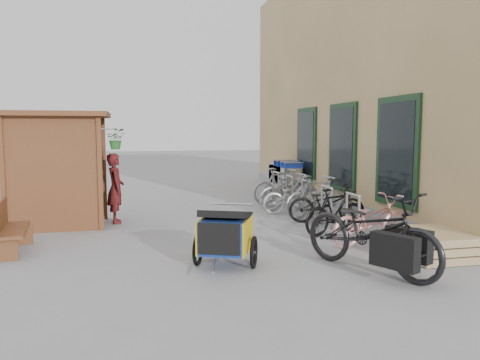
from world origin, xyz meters
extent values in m
plane|color=gray|center=(0.00, 0.00, 0.00)|extent=(80.00, 80.00, 0.00)
cube|color=tan|center=(6.50, 4.50, 3.50)|extent=(6.00, 13.00, 7.00)
cube|color=gray|center=(3.58, 4.50, 0.15)|extent=(0.18, 13.00, 0.30)
cube|color=#16321B|center=(3.47, 0.50, 1.60)|extent=(0.06, 1.50, 2.20)
cube|color=black|center=(3.44, 0.50, 1.60)|extent=(0.02, 1.25, 1.95)
cube|color=#16321B|center=(3.47, 3.00, 1.60)|extent=(0.06, 1.50, 2.20)
cube|color=black|center=(3.44, 3.00, 1.60)|extent=(0.02, 1.25, 1.95)
cube|color=#16321B|center=(3.47, 5.50, 1.60)|extent=(0.06, 1.50, 2.20)
cube|color=black|center=(3.44, 5.50, 1.60)|extent=(0.02, 1.25, 1.95)
cube|color=brown|center=(-4.10, 1.85, 1.15)|extent=(0.09, 0.09, 2.30)
cube|color=brown|center=(-2.30, 1.85, 1.15)|extent=(0.09, 0.09, 2.30)
cube|color=brown|center=(-4.10, 3.15, 1.15)|extent=(0.09, 0.09, 2.30)
cube|color=brown|center=(-2.30, 3.15, 1.15)|extent=(0.09, 0.09, 2.30)
cube|color=brown|center=(-4.07, 2.50, 1.15)|extent=(0.05, 1.30, 2.30)
cube|color=brown|center=(-3.20, 1.88, 1.15)|extent=(1.80, 0.05, 2.30)
cube|color=brown|center=(-3.20, 3.12, 1.15)|extent=(1.80, 0.05, 2.30)
cube|color=brown|center=(-3.20, 2.50, 2.35)|extent=(2.15, 1.65, 0.10)
cube|color=brown|center=(-3.40, 2.50, 0.90)|extent=(1.30, 1.15, 0.04)
cube|color=brown|center=(-3.40, 2.50, 1.50)|extent=(1.30, 1.15, 0.04)
cylinder|color=#A5A8AD|center=(-2.12, 1.85, 2.05)|extent=(0.36, 0.02, 0.02)
imported|color=#225E21|center=(-1.97, 1.85, 1.85)|extent=(0.38, 0.33, 0.42)
cylinder|color=#A5A8AD|center=(2.30, -0.25, 0.42)|extent=(0.05, 0.05, 0.84)
cylinder|color=#A5A8AD|center=(2.30, 0.25, 0.42)|extent=(0.05, 0.05, 0.84)
cylinder|color=#A5A8AD|center=(2.30, 0.00, 0.84)|extent=(0.05, 0.50, 0.05)
cylinder|color=#A5A8AD|center=(2.30, 0.95, 0.42)|extent=(0.05, 0.05, 0.84)
cylinder|color=#A5A8AD|center=(2.30, 1.45, 0.42)|extent=(0.05, 0.05, 0.84)
cylinder|color=#A5A8AD|center=(2.30, 1.20, 0.84)|extent=(0.05, 0.50, 0.05)
cylinder|color=#A5A8AD|center=(2.30, 2.15, 0.42)|extent=(0.05, 0.05, 0.84)
cylinder|color=#A5A8AD|center=(2.30, 2.65, 0.42)|extent=(0.05, 0.05, 0.84)
cylinder|color=#A5A8AD|center=(2.30, 2.40, 0.84)|extent=(0.05, 0.50, 0.05)
cylinder|color=#A5A8AD|center=(2.30, 3.35, 0.42)|extent=(0.05, 0.05, 0.84)
cylinder|color=#A5A8AD|center=(2.30, 3.85, 0.42)|extent=(0.05, 0.05, 0.84)
cylinder|color=#A5A8AD|center=(2.30, 3.60, 0.84)|extent=(0.05, 0.50, 0.05)
cylinder|color=#A5A8AD|center=(2.30, 4.55, 0.42)|extent=(0.05, 0.05, 0.84)
cylinder|color=#A5A8AD|center=(2.30, 5.05, 0.42)|extent=(0.05, 0.05, 0.84)
cylinder|color=#A5A8AD|center=(2.30, 4.80, 0.84)|extent=(0.05, 0.50, 0.05)
cube|color=tan|center=(3.00, -1.40, 0.07)|extent=(1.00, 1.20, 0.12)
cube|color=tan|center=(3.00, -1.40, 0.21)|extent=(1.00, 1.20, 0.12)
cube|color=tan|center=(3.00, -1.40, 0.35)|extent=(1.00, 1.20, 0.12)
cube|color=brown|center=(-3.60, 0.36, 0.38)|extent=(0.58, 1.40, 0.05)
cube|color=brown|center=(-3.78, 0.36, 0.63)|extent=(0.22, 1.35, 0.45)
cube|color=brown|center=(-3.60, -0.18, 0.18)|extent=(0.37, 0.10, 0.36)
cube|color=brown|center=(-3.60, 0.90, 0.18)|extent=(0.37, 0.10, 0.36)
cube|color=silver|center=(3.00, 5.75, 0.63)|extent=(0.58, 0.89, 0.54)
cube|color=#1C3AB8|center=(3.00, 5.30, 1.00)|extent=(0.58, 0.04, 0.19)
cylinder|color=silver|center=(3.00, 5.27, 1.07)|extent=(0.61, 0.04, 0.04)
cylinder|color=black|center=(2.77, 5.38, 0.06)|extent=(0.04, 0.13, 0.13)
cube|color=silver|center=(3.00, 6.12, 0.63)|extent=(0.58, 0.89, 0.54)
cube|color=#1C3AB8|center=(3.00, 5.67, 1.00)|extent=(0.58, 0.04, 0.19)
cylinder|color=silver|center=(3.00, 5.63, 1.07)|extent=(0.61, 0.04, 0.04)
cylinder|color=black|center=(2.77, 5.75, 0.06)|extent=(0.04, 0.13, 0.13)
cube|color=silver|center=(3.00, 6.48, 0.63)|extent=(0.58, 0.89, 0.54)
cube|color=#1C3AB8|center=(3.00, 6.03, 1.00)|extent=(0.58, 0.04, 0.19)
cylinder|color=silver|center=(3.00, 6.00, 1.07)|extent=(0.61, 0.04, 0.04)
cylinder|color=black|center=(2.77, 6.12, 0.06)|extent=(0.04, 0.13, 0.13)
cube|color=silver|center=(3.00, 6.85, 0.63)|extent=(0.58, 0.89, 0.54)
cube|color=#1C3AB8|center=(3.00, 6.40, 1.00)|extent=(0.58, 0.04, 0.19)
cylinder|color=silver|center=(3.00, 6.37, 1.07)|extent=(0.61, 0.04, 0.04)
cylinder|color=black|center=(2.77, 6.48, 0.06)|extent=(0.04, 0.13, 0.13)
cube|color=navy|center=(-0.33, -1.16, 0.48)|extent=(0.90, 1.01, 0.49)
cube|color=gold|center=(-0.64, -1.04, 0.48)|extent=(0.35, 0.78, 0.49)
cube|color=gold|center=(-0.02, -1.29, 0.48)|extent=(0.35, 0.78, 0.49)
cube|color=black|center=(-0.50, -1.57, 0.51)|extent=(0.56, 0.26, 0.45)
cube|color=black|center=(-0.31, -1.12, 0.77)|extent=(0.95, 1.00, 0.24)
torus|color=black|center=(-0.72, -1.00, 0.22)|extent=(0.24, 0.47, 0.48)
torus|color=black|center=(0.07, -1.33, 0.22)|extent=(0.24, 0.47, 0.48)
cylinder|color=#B7B7BC|center=(-0.60, -1.82, 0.22)|extent=(0.30, 0.67, 0.03)
cylinder|color=#B7B7BC|center=(-0.15, -0.74, 0.86)|extent=(0.63, 0.29, 0.03)
imported|color=black|center=(1.63, -1.91, 0.59)|extent=(1.70, 2.36, 1.18)
cube|color=black|center=(1.65, -2.51, 0.45)|extent=(0.45, 0.66, 0.45)
cube|color=black|center=(2.05, -2.20, 0.45)|extent=(0.45, 0.66, 0.45)
cube|color=orange|center=(1.85, -2.36, 0.50)|extent=(0.19, 0.21, 0.12)
imported|color=maroon|center=(-2.04, 2.61, 0.76)|extent=(0.43, 0.60, 1.53)
imported|color=pink|center=(2.42, -0.47, 0.45)|extent=(1.79, 1.02, 0.89)
imported|color=black|center=(2.18, 0.47, 0.46)|extent=(1.57, 0.88, 0.91)
imported|color=black|center=(2.46, 1.58, 0.43)|extent=(1.74, 0.96, 0.86)
imported|color=#98989D|center=(2.44, 2.14, 0.51)|extent=(1.75, 0.92, 1.01)
imported|color=beige|center=(2.17, 2.80, 0.42)|extent=(1.62, 0.66, 0.83)
imported|color=#98989D|center=(2.18, 3.26, 0.49)|extent=(1.69, 0.66, 0.99)
imported|color=#98989D|center=(2.39, 4.01, 0.42)|extent=(1.68, 0.89, 0.84)
imported|color=#98989D|center=(2.32, 4.41, 0.50)|extent=(1.73, 0.75, 1.00)
camera|label=1|loc=(-1.63, -7.87, 2.01)|focal=35.00mm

